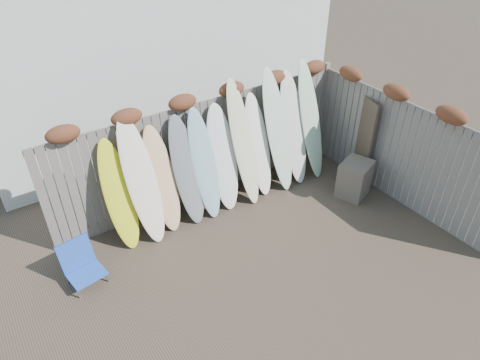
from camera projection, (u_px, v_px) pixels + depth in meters
ground at (281, 264)px, 7.05m from camera, size 80.00×80.00×0.00m
back_fence at (207, 141)px, 8.03m from camera, size 6.05×0.28×2.24m
right_fence at (402, 146)px, 7.94m from camera, size 0.28×4.40×2.24m
beach_chair at (81, 264)px, 6.62m from camera, size 0.60×0.63×0.70m
wooden_crate at (355, 179)px, 8.44m from camera, size 0.76×0.70×0.73m
lattice_panel at (357, 134)px, 8.85m from camera, size 0.46×1.13×1.79m
surfboard_0 at (119, 196)px, 7.02m from camera, size 0.49×0.68×1.89m
surfboard_1 at (142, 182)px, 7.08m from camera, size 0.61×0.83×2.21m
surfboard_2 at (162, 180)px, 7.38m from camera, size 0.51×0.69×1.90m
surfboard_3 at (187, 171)px, 7.54m from camera, size 0.51×0.71×1.98m
surfboard_4 at (204, 165)px, 7.67m from camera, size 0.48×0.72×2.02m
surfboard_5 at (223, 158)px, 7.89m from camera, size 0.60×0.75×1.98m
surfboard_6 at (243, 144)px, 7.94m from camera, size 0.53×0.87×2.36m
surfboard_7 at (258, 146)px, 8.26m from camera, size 0.48×0.71×1.99m
surfboard_8 at (278, 131)px, 8.31m from camera, size 0.61×0.89×2.40m
surfboard_9 at (294, 129)px, 8.55m from camera, size 0.54×0.79×2.24m
surfboard_10 at (311, 121)px, 8.69m from camera, size 0.55×0.87×2.38m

